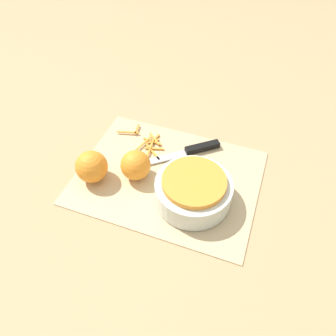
{
  "coord_description": "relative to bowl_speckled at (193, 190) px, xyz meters",
  "views": [
    {
      "loc": [
        -0.19,
        0.51,
        0.64
      ],
      "look_at": [
        0.0,
        0.0,
        0.04
      ],
      "focal_mm": 35.0,
      "sensor_mm": 36.0,
      "label": 1
    }
  ],
  "objects": [
    {
      "name": "ground_plane",
      "position": [
        0.08,
        -0.05,
        -0.04
      ],
      "size": [
        4.0,
        4.0,
        0.0
      ],
      "primitive_type": "plane",
      "color": "tan"
    },
    {
      "name": "bowl_speckled",
      "position": [
        0.0,
        0.0,
        0.0
      ],
      "size": [
        0.18,
        0.18,
        0.07
      ],
      "color": "silver",
      "rests_on": "cutting_board"
    },
    {
      "name": "cutting_board",
      "position": [
        0.08,
        -0.05,
        -0.04
      ],
      "size": [
        0.46,
        0.35,
        0.01
      ],
      "color": "#CCB284",
      "rests_on": "ground_plane"
    },
    {
      "name": "orange_right",
      "position": [
        0.26,
        0.02,
        0.01
      ],
      "size": [
        0.08,
        0.08,
        0.08
      ],
      "color": "orange",
      "rests_on": "cutting_board"
    },
    {
      "name": "orange_left",
      "position": [
        0.16,
        -0.02,
        0.0
      ],
      "size": [
        0.08,
        0.08,
        0.08
      ],
      "color": "orange",
      "rests_on": "cutting_board"
    },
    {
      "name": "peel_pile",
      "position": [
        0.18,
        -0.14,
        -0.03
      ],
      "size": [
        0.16,
        0.12,
        0.01
      ],
      "color": "orange",
      "rests_on": "cutting_board"
    },
    {
      "name": "knife",
      "position": [
        0.05,
        -0.15,
        -0.03
      ],
      "size": [
        0.21,
        0.17,
        0.02
      ],
      "rotation": [
        0.0,
        0.0,
        0.68
      ],
      "color": "black",
      "rests_on": "cutting_board"
    }
  ]
}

